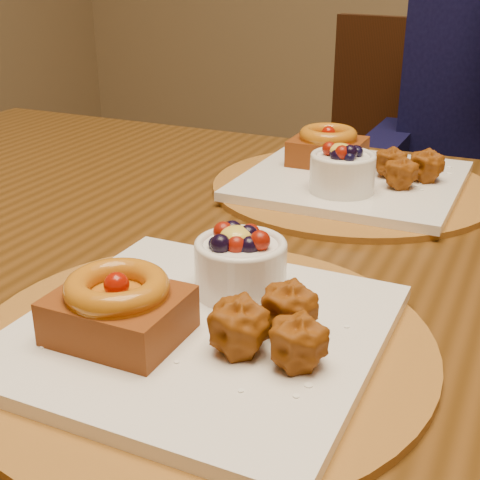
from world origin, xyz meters
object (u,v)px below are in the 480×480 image
(place_setting_far, at_px, (350,175))
(chair_far, at_px, (394,219))
(place_setting_near, at_px, (201,321))
(dining_table, at_px, (293,311))

(place_setting_far, distance_m, chair_far, 0.61)
(chair_far, bearing_deg, place_setting_near, -77.56)
(dining_table, height_order, place_setting_near, place_setting_near)
(place_setting_near, relative_size, place_setting_far, 1.00)
(place_setting_near, distance_m, place_setting_far, 0.43)
(place_setting_near, bearing_deg, chair_far, 92.40)
(place_setting_near, distance_m, chair_far, 1.01)
(place_setting_far, xyz_separation_m, chair_far, (-0.04, 0.55, -0.26))
(place_setting_near, bearing_deg, place_setting_far, 90.01)
(dining_table, distance_m, place_setting_near, 0.24)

